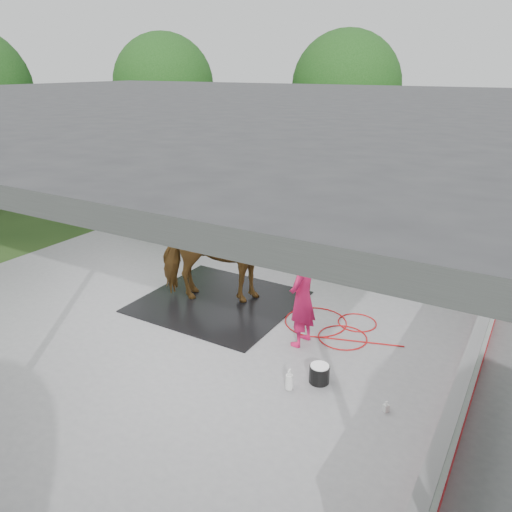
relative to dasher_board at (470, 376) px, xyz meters
The scene contains 12 objects.
ground 4.64m from the dasher_board, behind, with size 100.00×100.00×0.00m, color #1E3814.
concrete_slab 4.63m from the dasher_board, behind, with size 12.00×10.00×0.05m, color slate.
pavilion_structure 5.70m from the dasher_board, behind, with size 12.60×10.60×4.05m.
dasher_board is the anchor object (origin of this frame).
tree_belt 5.43m from the dasher_board, 168.18° to the left, with size 28.00×28.00×5.80m.
rubber_mat 4.99m from the dasher_board, 168.07° to the left, with size 2.93×2.75×0.02m, color black.
horse 4.98m from the dasher_board, 168.07° to the left, with size 1.07×2.35×1.99m, color brown.
handler 2.78m from the dasher_board, behind, with size 0.63×0.41×1.71m, color #C4144B.
wash_bucket 2.09m from the dasher_board, 167.33° to the right, with size 0.31×0.31×0.29m.
soap_bottle_a 2.49m from the dasher_board, 159.98° to the right, with size 0.13×0.13×0.34m, color silver.
soap_bottle_b 1.20m from the dasher_board, 146.55° to the right, with size 0.07×0.07×0.16m, color #338CD8.
hose_coil 2.82m from the dasher_board, 153.72° to the left, with size 2.24×1.44×0.02m.
Camera 1 is at (5.01, -6.41, 4.52)m, focal length 35.00 mm.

